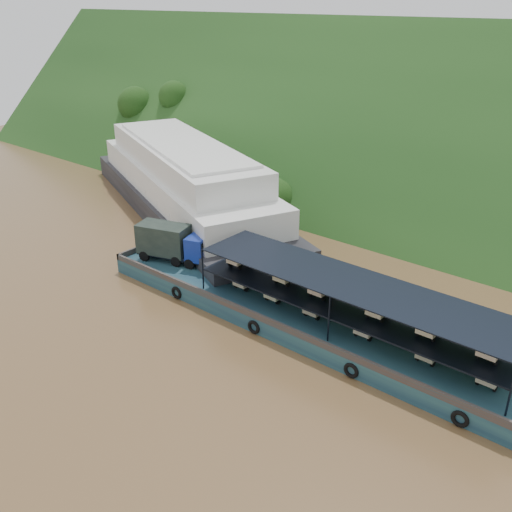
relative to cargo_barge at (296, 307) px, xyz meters
The scene contains 4 objects.
ground 3.58m from the cargo_barge, 153.55° to the right, with size 160.00×160.00×0.00m, color brown.
hillside 34.63m from the cargo_barge, 95.07° to the left, with size 140.00×28.00×28.00m, color #173613.
cargo_barge is the anchor object (origin of this frame).
passenger_ferry 25.18m from the cargo_barge, 154.96° to the left, with size 40.03×24.73×7.97m.
Camera 1 is at (24.28, -28.40, 21.99)m, focal length 40.00 mm.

